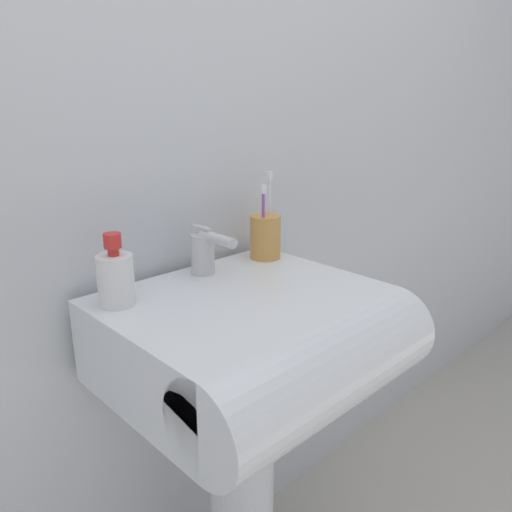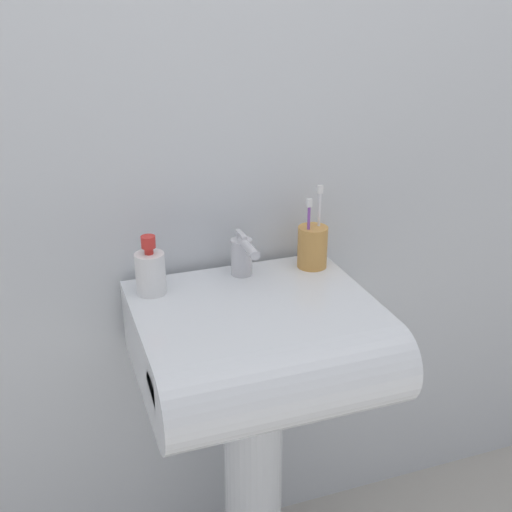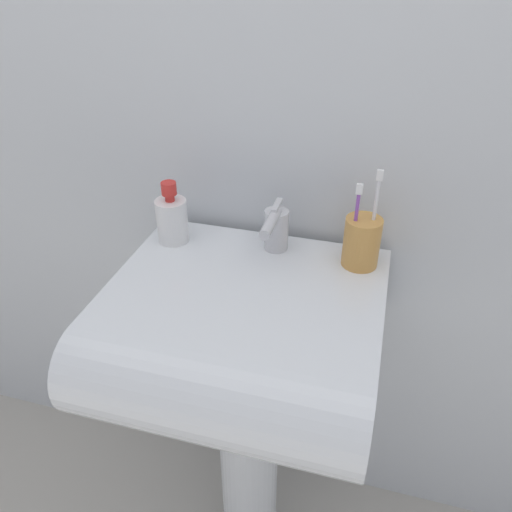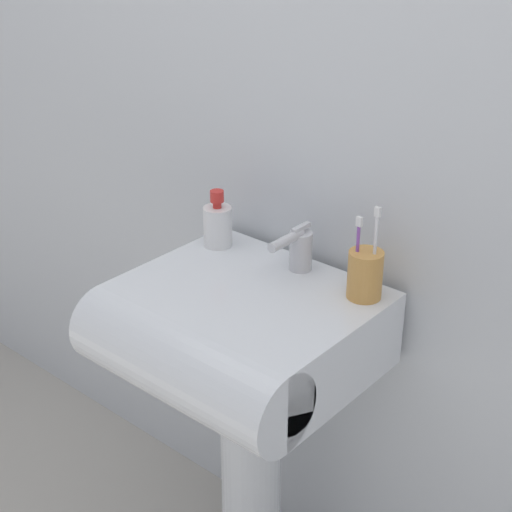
% 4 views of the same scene
% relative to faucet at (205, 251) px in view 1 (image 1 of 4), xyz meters
% --- Properties ---
extents(wall_back, '(5.00, 0.05, 2.40)m').
position_rel_faucet_xyz_m(wall_back, '(-0.02, 0.11, 0.29)').
color(wall_back, silver).
rests_on(wall_back, ground).
extents(sink_pedestal, '(0.14, 0.14, 0.69)m').
position_rel_faucet_xyz_m(sink_pedestal, '(-0.02, -0.14, -0.57)').
color(sink_pedestal, white).
rests_on(sink_pedestal, ground).
extents(sink_basin, '(0.52, 0.49, 0.17)m').
position_rel_faucet_xyz_m(sink_basin, '(-0.02, -0.20, -0.14)').
color(sink_basin, white).
rests_on(sink_basin, sink_pedestal).
extents(faucet, '(0.05, 0.13, 0.11)m').
position_rel_faucet_xyz_m(faucet, '(0.00, 0.00, 0.00)').
color(faucet, silver).
rests_on(faucet, sink_basin).
extents(toothbrush_cup, '(0.07, 0.07, 0.21)m').
position_rel_faucet_xyz_m(toothbrush_cup, '(0.18, -0.01, 0.00)').
color(toothbrush_cup, '#D19347').
rests_on(toothbrush_cup, sink_basin).
extents(soap_bottle, '(0.07, 0.07, 0.14)m').
position_rel_faucet_xyz_m(soap_bottle, '(-0.22, -0.02, -0.00)').
color(soap_bottle, white).
rests_on(soap_bottle, sink_basin).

